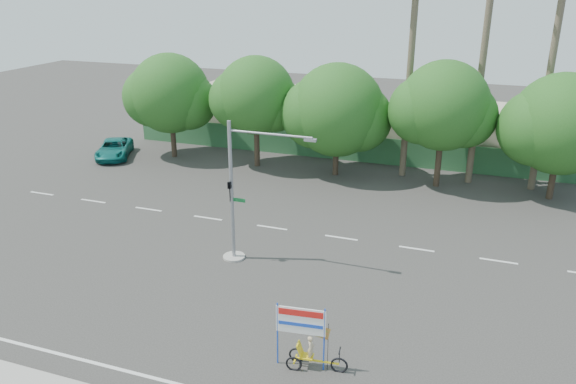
% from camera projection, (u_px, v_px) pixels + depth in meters
% --- Properties ---
extents(ground, '(120.00, 120.00, 0.00)m').
position_uv_depth(ground, '(249.00, 308.00, 23.75)').
color(ground, '#33302D').
rests_on(ground, ground).
extents(fence, '(38.00, 0.08, 2.00)m').
position_uv_depth(fence, '(360.00, 149.00, 42.34)').
color(fence, '#336B3D').
rests_on(fence, ground).
extents(building_left, '(12.00, 8.00, 4.00)m').
position_uv_depth(building_left, '(260.00, 113.00, 49.05)').
color(building_left, '#B7AB91').
rests_on(building_left, ground).
extents(building_right, '(14.00, 8.00, 3.60)m').
position_uv_depth(building_right, '(475.00, 133.00, 43.53)').
color(building_right, '#B7AB91').
rests_on(building_right, ground).
extents(tree_far_left, '(7.14, 6.00, 7.96)m').
position_uv_depth(tree_far_left, '(170.00, 96.00, 42.27)').
color(tree_far_left, '#473828').
rests_on(tree_far_left, ground).
extents(tree_left, '(6.66, 5.60, 8.07)m').
position_uv_depth(tree_left, '(255.00, 98.00, 39.99)').
color(tree_left, '#473828').
rests_on(tree_left, ground).
extents(tree_center, '(7.62, 6.40, 7.85)m').
position_uv_depth(tree_center, '(336.00, 113.00, 38.34)').
color(tree_center, '#473828').
rests_on(tree_center, ground).
extents(tree_right, '(6.90, 5.80, 8.36)m').
position_uv_depth(tree_right, '(443.00, 109.00, 35.89)').
color(tree_right, '#473828').
rests_on(tree_right, ground).
extents(tree_far_right, '(7.38, 6.20, 7.94)m').
position_uv_depth(tree_far_right, '(561.00, 127.00, 33.93)').
color(tree_far_right, '#473828').
rests_on(tree_far_right, ground).
extents(palm_tall, '(3.73, 3.79, 17.45)m').
position_uv_depth(palm_tall, '(487.00, 23.00, 34.71)').
color(palm_tall, '#70604C').
rests_on(palm_tall, ground).
extents(palm_mid, '(3.73, 3.79, 15.45)m').
position_uv_depth(palm_mid, '(555.00, 43.00, 33.85)').
color(palm_mid, '#70604C').
rests_on(palm_mid, ground).
extents(palm_short, '(3.73, 3.79, 14.45)m').
position_uv_depth(palm_short, '(412.00, 47.00, 36.68)').
color(palm_short, '#70604C').
rests_on(palm_short, ground).
extents(traffic_signal, '(4.72, 1.10, 7.00)m').
position_uv_depth(traffic_signal, '(238.00, 204.00, 26.90)').
color(traffic_signal, gray).
rests_on(traffic_signal, ground).
extents(trike_billboard, '(2.59, 0.72, 2.56)m').
position_uv_depth(trike_billboard, '(307.00, 343.00, 19.79)').
color(trike_billboard, black).
rests_on(trike_billboard, ground).
extents(pickup_truck, '(4.10, 5.41, 1.36)m').
position_uv_depth(pickup_truck, '(114.00, 149.00, 43.55)').
color(pickup_truck, '#0E6862').
rests_on(pickup_truck, ground).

